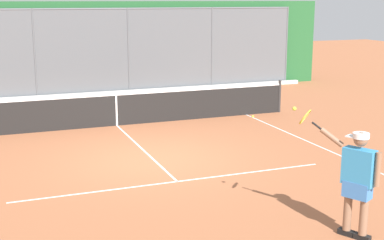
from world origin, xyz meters
The scene contains 6 objects.
ground_plane centered at (0.00, 0.00, 0.00)m, with size 60.00×60.00×0.00m, color #A8603D.
court_line_markings centered at (0.00, 2.04, 0.00)m, with size 8.63×9.82×0.01m.
fence_backdrop centered at (0.00, -9.72, 1.78)m, with size 20.86×1.37×3.60m.
tennis_net centered at (0.00, -3.69, 0.49)m, with size 11.09×0.09×1.07m.
tennis_player centered at (-1.71, 5.20, 1.01)m, with size 0.92×1.18×2.00m.
tennis_ball_near_net centered at (-4.31, -3.25, 0.03)m, with size 0.07×0.07×0.07m, color #CCDB33.
Camera 1 is at (3.49, 11.64, 3.67)m, focal length 50.32 mm.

